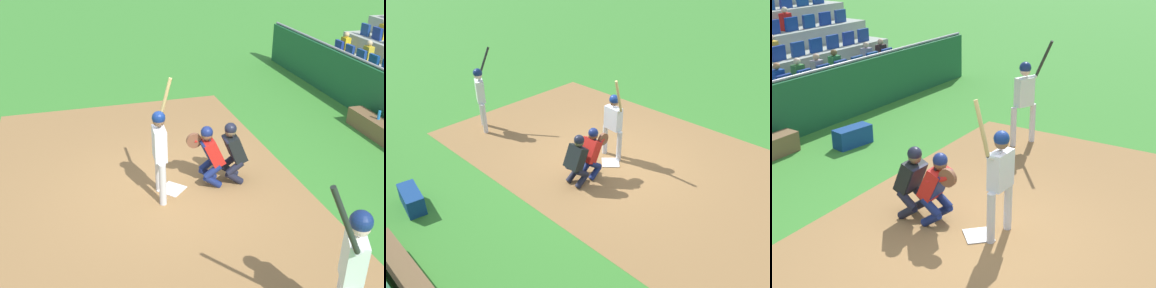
{
  "view_description": "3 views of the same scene",
  "coord_description": "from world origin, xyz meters",
  "views": [
    {
      "loc": [
        -7.38,
        1.55,
        4.64
      ],
      "look_at": [
        0.21,
        -0.46,
        0.84
      ],
      "focal_mm": 41.94,
      "sensor_mm": 36.0,
      "label": 1
    },
    {
      "loc": [
        5.36,
        -6.37,
        5.25
      ],
      "look_at": [
        -0.2,
        -0.97,
        0.87
      ],
      "focal_mm": 35.43,
      "sensor_mm": 36.0,
      "label": 2
    },
    {
      "loc": [
        6.31,
        3.83,
        4.45
      ],
      "look_at": [
        -0.56,
        -0.64,
        1.24
      ],
      "focal_mm": 50.43,
      "sensor_mm": 36.0,
      "label": 3
    }
  ],
  "objects": [
    {
      "name": "equipment_duffel_bag",
      "position": [
        -1.8,
        -4.42,
        0.21
      ],
      "size": [
        0.91,
        0.49,
        0.43
      ],
      "primitive_type": "cube",
      "rotation": [
        0.0,
        0.0,
        -0.15
      ],
      "color": "navy",
      "rests_on": "ground_plane"
    },
    {
      "name": "infield_dirt_patch",
      "position": [
        0.0,
        0.5,
        0.0
      ],
      "size": [
        10.07,
        6.37,
        0.01
      ],
      "primitive_type": "cube",
      "rotation": [
        0.0,
        0.0,
        0.03
      ],
      "color": "olive",
      "rests_on": "ground_plane"
    },
    {
      "name": "catcher_crouching",
      "position": [
        0.04,
        -0.76,
        0.72
      ],
      "size": [
        0.46,
        0.71,
        1.28
      ],
      "color": "navy",
      "rests_on": "ground_plane"
    },
    {
      "name": "ground_plane",
      "position": [
        0.0,
        0.0,
        0.0
      ],
      "size": [
        160.0,
        160.0,
        0.0
      ],
      "primitive_type": "plane",
      "color": "#3A832E"
    },
    {
      "name": "on_deck_batter",
      "position": [
        -3.97,
        -1.26,
        1.19
      ],
      "size": [
        0.66,
        0.76,
        2.37
      ],
      "color": "silver",
      "rests_on": "ground_plane"
    },
    {
      "name": "batter_at_plate",
      "position": [
        -0.19,
        0.25,
        1.09
      ],
      "size": [
        0.64,
        0.44,
        2.26
      ],
      "color": "silver",
      "rests_on": "ground_plane"
    },
    {
      "name": "home_plate_marker",
      "position": [
        0.0,
        0.0,
        0.02
      ],
      "size": [
        0.62,
        0.62,
        0.02
      ],
      "primitive_type": "cube",
      "rotation": [
        0.0,
        0.0,
        0.79
      ],
      "color": "white",
      "rests_on": "infield_dirt_patch"
    },
    {
      "name": "home_plate_umpire",
      "position": [
        0.05,
        -1.25,
        0.7
      ],
      "size": [
        0.47,
        0.46,
        1.29
      ],
      "color": "black",
      "rests_on": "ground_plane"
    }
  ]
}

